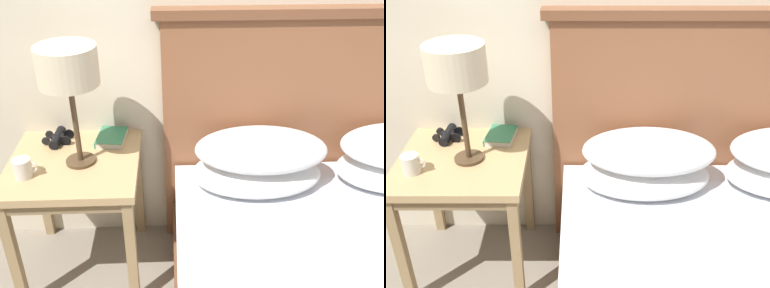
# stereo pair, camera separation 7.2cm
# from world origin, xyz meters

# --- Properties ---
(nightstand) EXTENTS (0.58, 0.58, 0.63)m
(nightstand) POSITION_xyz_m (-0.58, 0.80, 0.55)
(nightstand) COLOR tan
(nightstand) RESTS_ON ground_plane
(table_lamp) EXTENTS (0.25, 0.25, 0.53)m
(table_lamp) POSITION_xyz_m (-0.55, 0.78, 1.07)
(table_lamp) COLOR #4C3823
(table_lamp) RESTS_ON nightstand
(book_on_nightstand) EXTENTS (0.15, 0.19, 0.03)m
(book_on_nightstand) POSITION_xyz_m (-0.43, 0.98, 0.65)
(book_on_nightstand) COLOR silver
(book_on_nightstand) RESTS_ON nightstand
(binoculars_pair) EXTENTS (0.14, 0.16, 0.05)m
(binoculars_pair) POSITION_xyz_m (-0.68, 0.97, 0.65)
(binoculars_pair) COLOR black
(binoculars_pair) RESTS_ON nightstand
(coffee_mug) EXTENTS (0.10, 0.08, 0.08)m
(coffee_mug) POSITION_xyz_m (-0.76, 0.68, 0.67)
(coffee_mug) COLOR silver
(coffee_mug) RESTS_ON nightstand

